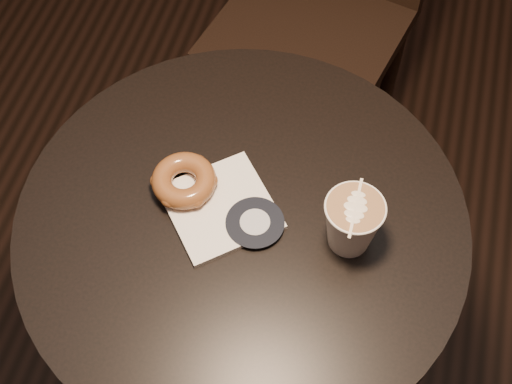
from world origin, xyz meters
TOP-DOWN VIEW (x-y plane):
  - cafe_table at (0.00, 0.00)m, footprint 0.70×0.70m
  - pastry_bag at (-0.04, 0.01)m, footprint 0.22×0.22m
  - doughnut at (-0.10, 0.03)m, footprint 0.10×0.10m
  - latte_cup at (0.17, 0.00)m, footprint 0.09×0.09m

SIDE VIEW (x-z plane):
  - cafe_table at x=0.00m, z-range 0.18..0.93m
  - pastry_bag at x=-0.04m, z-range 0.75..0.76m
  - doughnut at x=-0.10m, z-range 0.76..0.79m
  - latte_cup at x=0.17m, z-range 0.75..0.85m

